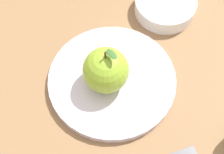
% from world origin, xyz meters
% --- Properties ---
extents(ground_plane, '(2.40, 2.40, 0.00)m').
position_xyz_m(ground_plane, '(0.00, 0.00, 0.00)').
color(ground_plane, olive).
extents(dinner_plate, '(0.24, 0.24, 0.02)m').
position_xyz_m(dinner_plate, '(-0.03, 0.02, 0.01)').
color(dinner_plate, silver).
rests_on(dinner_plate, ground_plane).
extents(apple, '(0.08, 0.08, 0.10)m').
position_xyz_m(apple, '(-0.04, 0.01, 0.06)').
color(apple, '#8CB22D').
rests_on(apple, dinner_plate).
extents(side_bowl, '(0.13, 0.13, 0.03)m').
position_xyz_m(side_bowl, '(0.07, 0.20, 0.02)').
color(side_bowl, white).
rests_on(side_bowl, ground_plane).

